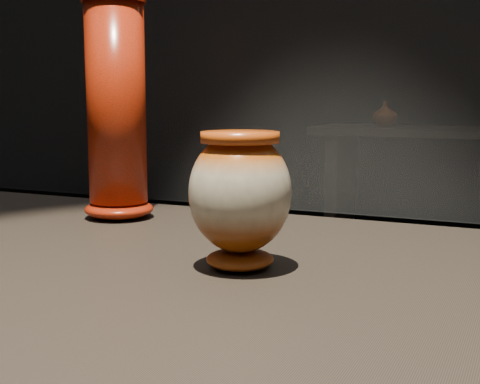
# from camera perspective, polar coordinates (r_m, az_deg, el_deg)

# --- Properties ---
(main_vase) EXTENTS (0.17, 0.17, 0.18)m
(main_vase) POSITION_cam_1_polar(r_m,az_deg,el_deg) (0.84, 0.00, -0.21)
(main_vase) COLOR #76320A
(main_vase) RESTS_ON display_plinth
(tall_vase) EXTENTS (0.15, 0.15, 0.39)m
(tall_vase) POSITION_cam_1_polar(r_m,az_deg,el_deg) (1.20, -10.49, 6.72)
(tall_vase) COLOR red
(tall_vase) RESTS_ON display_plinth
(back_shelf) EXTENTS (2.00, 0.60, 0.90)m
(back_shelf) POSITION_cam_1_polar(r_m,az_deg,el_deg) (4.47, 19.18, 1.78)
(back_shelf) COLOR black
(back_shelf) RESTS_ON ground
(back_vase_left) EXTENTS (0.21, 0.21, 0.16)m
(back_vase_left) POSITION_cam_1_polar(r_m,az_deg,el_deg) (4.54, 12.27, 6.54)
(back_vase_left) COLOR #984A16
(back_vase_left) RESTS_ON back_shelf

